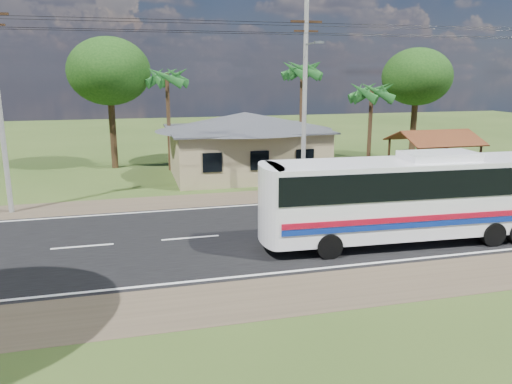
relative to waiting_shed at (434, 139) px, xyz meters
The scene contains 13 objects.
ground 15.77m from the waiting_shed, 146.82° to the right, with size 120.00×120.00×0.00m, color #2F4819.
road 15.77m from the waiting_shed, 146.82° to the right, with size 120.00×16.00×0.03m.
house 12.82m from the waiting_shed, 159.46° to the left, with size 12.40×10.00×5.00m.
waiting_shed is the anchor object (origin of this frame).
concrete_barrier 3.82m from the waiting_shed, 109.03° to the right, with size 7.00×0.30×0.90m, color #9E9E99.
utility_poles 10.96m from the waiting_shed, 168.97° to the right, with size 32.80×2.22×11.00m.
palm_near 5.23m from the waiting_shed, 144.46° to the left, with size 2.80×2.80×6.70m.
palm_mid 10.85m from the waiting_shed, 135.00° to the left, with size 2.80×2.80×8.20m.
palm_far 19.00m from the waiting_shed, 156.19° to the left, with size 2.80×2.80×7.70m.
tree_behind_house 23.46m from the waiting_shed, 155.66° to the left, with size 6.00×6.00×9.61m.
tree_behind_shed 8.99m from the waiting_shed, 68.20° to the left, with size 5.60×5.60×9.02m.
coach_bus 14.07m from the waiting_shed, 126.64° to the right, with size 12.52×3.19×3.85m.
motorcycle 11.55m from the waiting_shed, 162.39° to the right, with size 0.67×1.92×1.01m, color black.
Camera 1 is at (-6.84, -20.83, 7.10)m, focal length 35.00 mm.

